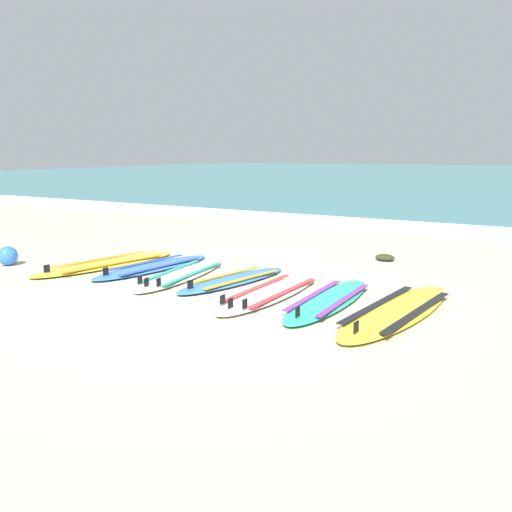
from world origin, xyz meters
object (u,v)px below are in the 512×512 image
Objects in this scene: surfboard_0 at (107,264)px; surfboard_1 at (153,267)px; surfboard_2 at (182,275)px; surfboard_5 at (329,300)px; surfboard_4 at (270,293)px; surfboard_6 at (397,311)px; surfboard_3 at (233,280)px; beach_ball at (8,256)px.

surfboard_0 is 0.81m from surfboard_1.
surfboard_5 is at bearing -4.20° from surfboard_2.
surfboard_4 is 1.58m from surfboard_6.
surfboard_0 is 3.06m from surfboard_4.
surfboard_3 is 2.34m from surfboard_6.
surfboard_1 is 1.51m from surfboard_3.
surfboard_0 and surfboard_1 have the same top height.
surfboard_3 is at bearing 169.81° from surfboard_5.
surfboard_1 is at bearing 164.20° from surfboard_2.
surfboard_2 and surfboard_3 have the same top height.
surfboard_5 is at bearing 4.41° from surfboard_4.
surfboard_3 and surfboard_4 have the same top height.
surfboard_0 is at bearing 177.32° from surfboard_5.
surfboard_2 is 2.98m from beach_ball.
surfboard_6 is at bearing 1.47° from surfboard_4.
surfboard_6 is (4.62, -0.20, -0.00)m from surfboard_0.
surfboard_4 is at bearing -4.44° from surfboard_0.
surfboard_6 is (1.58, 0.04, -0.00)m from surfboard_4.
surfboard_4 is (2.26, -0.43, 0.00)m from surfboard_1.
surfboard_4 is 0.85× the size of surfboard_6.
surfboard_2 is at bearing 175.80° from surfboard_5.
surfboard_2 is at bearing -172.93° from surfboard_3.
surfboard_2 is at bearing -15.80° from surfboard_1.
surfboard_1 is 0.86× the size of surfboard_6.
surfboard_4 is 4.48m from beach_ball.
surfboard_1 is 1.00× the size of surfboard_4.
surfboard_6 is (3.83, -0.39, -0.00)m from surfboard_1.
beach_ball is (-2.20, -0.91, 0.12)m from surfboard_1.
surfboard_1 is at bearing 174.26° from surfboard_6.
surfboard_5 is at bearing -10.19° from surfboard_3.
surfboard_4 is 7.33× the size of beach_ball.
surfboard_1 and surfboard_3 have the same top height.
surfboard_2 is 2.32m from surfboard_5.
surfboard_1 is 1.04× the size of surfboard_5.
surfboard_0 is 1.59m from beach_ball.
surfboard_1 is at bearing 173.05° from surfboard_5.
surfboard_1 is at bearing 169.31° from surfboard_4.
surfboard_4 is at bearing -178.53° from surfboard_6.
surfboard_1 is 2.38m from beach_ball.
surfboard_0 is 1.17× the size of surfboard_5.
surfboard_6 is at bearing -2.43° from surfboard_0.
surfboard_0 is 1.49m from surfboard_2.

